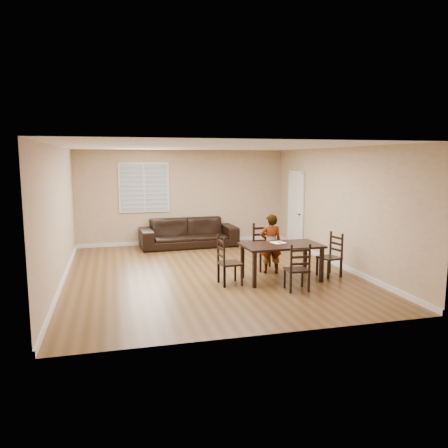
% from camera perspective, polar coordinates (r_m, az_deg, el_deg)
% --- Properties ---
extents(ground, '(7.00, 7.00, 0.00)m').
position_cam_1_polar(ground, '(9.53, -1.95, -6.37)').
color(ground, brown).
rests_on(ground, ground).
extents(room, '(6.04, 7.04, 2.72)m').
position_cam_1_polar(room, '(9.41, -2.03, 4.61)').
color(room, '#CFAD8B').
rests_on(room, ground).
extents(dining_table, '(1.60, 0.93, 0.74)m').
position_cam_1_polar(dining_table, '(8.89, 7.52, -3.20)').
color(dining_table, black).
rests_on(dining_table, ground).
extents(chair_near, '(0.50, 0.47, 1.03)m').
position_cam_1_polar(chair_near, '(9.84, 5.11, -3.12)').
color(chair_near, black).
rests_on(chair_near, ground).
extents(chair_far, '(0.43, 0.40, 0.91)m').
position_cam_1_polar(chair_far, '(8.21, 9.76, -5.96)').
color(chair_far, black).
rests_on(chair_far, ground).
extents(chair_left, '(0.44, 0.47, 0.97)m').
position_cam_1_polar(chair_left, '(8.53, 0.04, -5.06)').
color(chair_left, black).
rests_on(chair_left, ground).
extents(chair_right, '(0.46, 0.48, 0.92)m').
position_cam_1_polar(chair_right, '(9.49, 14.11, -4.09)').
color(chair_right, black).
rests_on(chair_right, ground).
extents(child, '(0.52, 0.39, 1.28)m').
position_cam_1_polar(child, '(9.41, 6.13, -2.59)').
color(child, gray).
rests_on(child, ground).
extents(napkin, '(0.33, 0.33, 0.00)m').
position_cam_1_polar(napkin, '(9.03, 7.09, -2.42)').
color(napkin, white).
rests_on(napkin, dining_table).
extents(donut, '(0.09, 0.09, 0.03)m').
position_cam_1_polar(donut, '(9.04, 7.20, -2.29)').
color(donut, '#CA8F48').
rests_on(donut, napkin).
extents(sofa, '(2.73, 1.18, 0.78)m').
position_cam_1_polar(sofa, '(12.28, -4.64, -1.16)').
color(sofa, black).
rests_on(sofa, ground).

